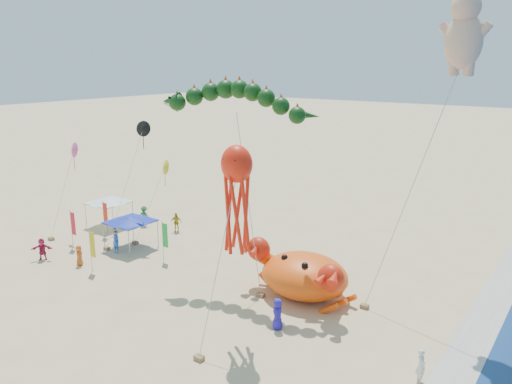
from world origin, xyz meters
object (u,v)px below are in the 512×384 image
at_px(crab_inflatable, 304,274).
at_px(dragon_kite, 234,104).
at_px(canopy_blue, 130,219).
at_px(canopy_white, 108,200).
at_px(cherub_kite, 464,32).
at_px(octopus_kite, 237,191).

height_order(crab_inflatable, dragon_kite, dragon_kite).
bearing_deg(crab_inflatable, canopy_blue, -177.92).
distance_m(crab_inflatable, canopy_blue, 15.96).
height_order(canopy_blue, canopy_white, same).
distance_m(cherub_kite, canopy_white, 32.72).
bearing_deg(cherub_kite, octopus_kite, -130.48).
xyz_separation_m(crab_inflatable, canopy_white, (-22.05, 2.13, 0.91)).
bearing_deg(dragon_kite, crab_inflatable, 2.07).
bearing_deg(octopus_kite, canopy_blue, 160.37).
bearing_deg(canopy_blue, cherub_kite, 10.30).
distance_m(octopus_kite, canopy_blue, 17.12).
xyz_separation_m(cherub_kite, canopy_white, (-29.56, -1.55, -13.95)).
xyz_separation_m(dragon_kite, canopy_white, (-16.68, 2.32, -9.69)).
bearing_deg(octopus_kite, crab_inflatable, 82.91).
height_order(octopus_kite, canopy_blue, octopus_kite).
xyz_separation_m(cherub_kite, octopus_kite, (-8.25, -9.67, -8.18)).
distance_m(dragon_kite, canopy_white, 19.43).
xyz_separation_m(crab_inflatable, canopy_blue, (-15.92, -0.58, 0.91)).
distance_m(cherub_kite, canopy_blue, 27.60).
distance_m(crab_inflatable, cherub_kite, 17.06).
relative_size(crab_inflatable, cherub_kite, 0.43).
height_order(octopus_kite, canopy_white, octopus_kite).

